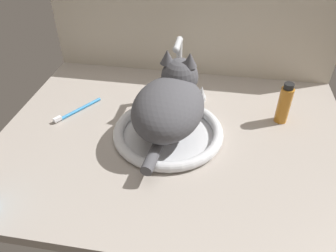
{
  "coord_description": "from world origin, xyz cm",
  "views": [
    {
      "loc": [
        11.1,
        -75.71,
        66.76
      ],
      "look_at": [
        -1.7,
        -0.36,
        7.0
      ],
      "focal_mm": 34.92,
      "sensor_mm": 36.0,
      "label": 1
    }
  ],
  "objects_px": {
    "sink_basin": "(168,133)",
    "toothbrush": "(77,110)",
    "cat": "(170,102)",
    "amber_bottle": "(284,104)",
    "faucet": "(178,77)"
  },
  "relations": [
    {
      "from": "sink_basin",
      "to": "amber_bottle",
      "type": "xyz_separation_m",
      "value": [
        0.34,
        0.14,
        0.05
      ]
    },
    {
      "from": "faucet",
      "to": "toothbrush",
      "type": "height_order",
      "value": "faucet"
    },
    {
      "from": "amber_bottle",
      "to": "toothbrush",
      "type": "height_order",
      "value": "amber_bottle"
    },
    {
      "from": "cat",
      "to": "toothbrush",
      "type": "bearing_deg",
      "value": 170.74
    },
    {
      "from": "cat",
      "to": "toothbrush",
      "type": "height_order",
      "value": "cat"
    },
    {
      "from": "toothbrush",
      "to": "sink_basin",
      "type": "bearing_deg",
      "value": -13.24
    },
    {
      "from": "sink_basin",
      "to": "toothbrush",
      "type": "height_order",
      "value": "sink_basin"
    },
    {
      "from": "sink_basin",
      "to": "faucet",
      "type": "relative_size",
      "value": 1.45
    },
    {
      "from": "amber_bottle",
      "to": "cat",
      "type": "bearing_deg",
      "value": -161.18
    },
    {
      "from": "sink_basin",
      "to": "amber_bottle",
      "type": "height_order",
      "value": "amber_bottle"
    },
    {
      "from": "faucet",
      "to": "cat",
      "type": "relative_size",
      "value": 0.61
    },
    {
      "from": "sink_basin",
      "to": "cat",
      "type": "xyz_separation_m",
      "value": [
        0.0,
        0.02,
        0.1
      ]
    },
    {
      "from": "sink_basin",
      "to": "toothbrush",
      "type": "distance_m",
      "value": 0.33
    },
    {
      "from": "faucet",
      "to": "amber_bottle",
      "type": "distance_m",
      "value": 0.35
    },
    {
      "from": "cat",
      "to": "toothbrush",
      "type": "distance_m",
      "value": 0.34
    }
  ]
}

